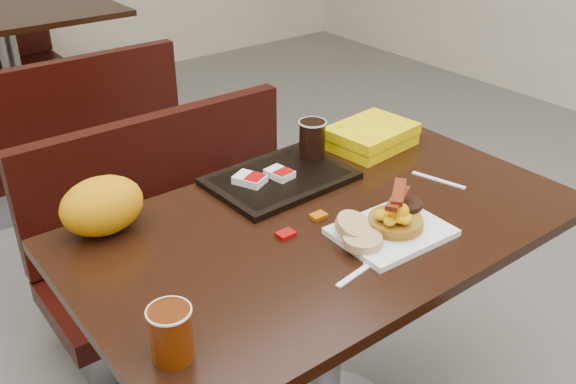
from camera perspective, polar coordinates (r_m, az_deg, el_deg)
table_near at (r=1.72m, az=3.19°, el=-13.21°), size 1.20×0.70×0.75m
bench_near_n at (r=2.20m, az=-8.78°, el=-3.65°), size 1.00×0.46×0.72m
table_far at (r=3.83m, az=-23.29°, el=8.98°), size 1.20×0.70×0.75m
bench_far_s at (r=3.20m, az=-19.61°, el=5.70°), size 1.00×0.46×0.72m
platter at (r=1.45m, az=9.25°, el=-3.56°), size 0.25×0.20×0.01m
pancake_stack at (r=1.46m, az=9.61°, el=-2.61°), size 0.16×0.16×0.03m
sausage_patty at (r=1.49m, az=10.52°, el=-1.05°), size 0.08×0.08×0.01m
scrambled_eggs at (r=1.42m, az=9.89°, el=-1.87°), size 0.09×0.08×0.04m
bacon_strips at (r=1.42m, az=9.87°, el=-0.42°), size 0.16×0.13×0.01m
muffin_bottom at (r=1.38m, az=6.71°, el=-4.35°), size 0.10×0.10×0.02m
muffin_top at (r=1.41m, az=5.92°, el=-3.06°), size 0.11×0.11×0.05m
coffee_cup_near at (r=1.11m, az=-10.44°, el=-12.41°), size 0.08×0.08×0.10m
fork at (r=1.31m, az=5.86°, el=-7.52°), size 0.14×0.05×0.00m
knife at (r=1.71m, az=13.36°, el=1.05°), size 0.05×0.15×0.00m
condiment_syrup at (r=1.50m, az=2.75°, el=-2.15°), size 0.04×0.03×0.01m
condiment_ketchup at (r=1.43m, az=-0.20°, el=-3.81°), size 0.04×0.03×0.01m
tray at (r=1.66m, az=-0.72°, el=1.22°), size 0.37×0.27×0.02m
hashbrown_sleeve_left at (r=1.62m, az=-3.46°, el=1.15°), size 0.08×0.09×0.02m
hashbrown_sleeve_right at (r=1.65m, az=-0.77°, el=1.68°), size 0.06×0.08×0.02m
coffee_cup_far at (r=1.75m, az=2.19°, el=4.85°), size 0.08×0.08×0.10m
clamshell at (r=1.86m, az=7.49°, el=5.00°), size 0.26×0.20×0.06m
paper_bag at (r=1.48m, az=-16.36°, el=-1.19°), size 0.21×0.17×0.13m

